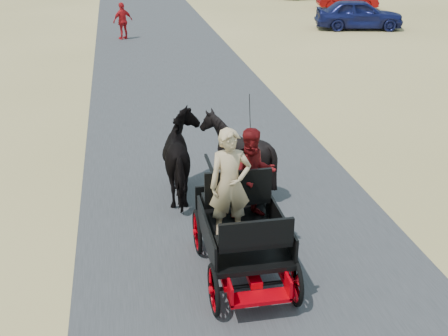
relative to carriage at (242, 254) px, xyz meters
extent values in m
plane|color=tan|center=(0.26, -0.72, -0.36)|extent=(140.00, 140.00, 0.00)
cube|color=#38383A|center=(0.26, -0.72, -0.35)|extent=(6.00, 140.00, 0.01)
imported|color=black|center=(-0.55, 3.00, 0.49)|extent=(0.91, 2.01, 1.70)
imported|color=black|center=(0.55, 3.00, 0.49)|extent=(1.37, 1.54, 1.70)
imported|color=tan|center=(-0.20, 0.05, 1.26)|extent=(0.66, 0.43, 1.80)
imported|color=#660C0F|center=(0.30, 0.60, 1.15)|extent=(0.77, 0.60, 1.58)
imported|color=red|center=(-1.40, 20.09, 0.50)|extent=(1.09, 0.85, 1.73)
imported|color=navy|center=(10.76, 20.53, 0.40)|extent=(4.76, 2.69, 1.53)
camera|label=1|loc=(-1.74, -7.57, 5.02)|focal=45.00mm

